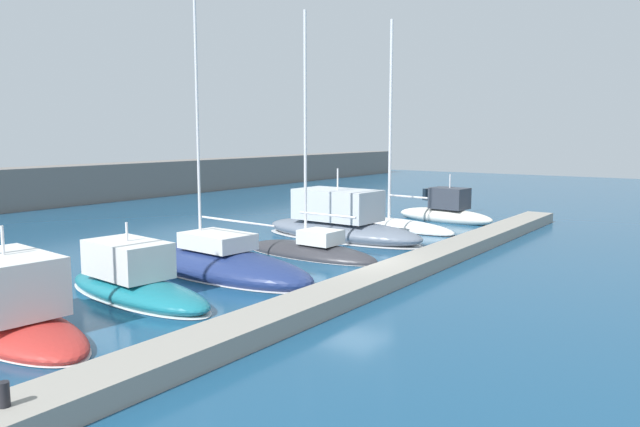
{
  "coord_description": "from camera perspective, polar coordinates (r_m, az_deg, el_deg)",
  "views": [
    {
      "loc": [
        -18.99,
        -11.85,
        5.17
      ],
      "look_at": [
        2.51,
        3.26,
        1.76
      ],
      "focal_mm": 34.65,
      "sensor_mm": 36.0,
      "label": 1
    }
  ],
  "objects": [
    {
      "name": "dock_pier",
      "position": [
        22.08,
        6.83,
        -5.47
      ],
      "size": [
        36.41,
        1.48,
        0.55
      ],
      "primitive_type": "cube",
      "color": "gray",
      "rests_on": "ground_plane"
    },
    {
      "name": "motorboat_red_second",
      "position": [
        18.44,
        -27.25,
        -8.0
      ],
      "size": [
        3.29,
        8.08,
        3.16
      ],
      "rotation": [
        0.0,
        0.0,
        1.47
      ],
      "color": "#B72D28",
      "rests_on": "ground_plane"
    },
    {
      "name": "motorboat_slate_sixth",
      "position": [
        30.58,
        1.82,
        -0.87
      ],
      "size": [
        3.42,
        9.2,
        3.68
      ],
      "rotation": [
        0.0,
        0.0,
        1.52
      ],
      "color": "slate",
      "rests_on": "ground_plane"
    },
    {
      "name": "motorboat_teal_third",
      "position": [
        20.6,
        -16.81,
        -6.04
      ],
      "size": [
        2.91,
        7.16,
        2.59
      ],
      "rotation": [
        0.0,
        0.0,
        1.46
      ],
      "color": "#19707F",
      "rests_on": "ground_plane"
    },
    {
      "name": "ground_plane",
      "position": [
        22.97,
        3.06,
        -5.63
      ],
      "size": [
        120.0,
        120.0,
        0.0
      ],
      "primitive_type": "plane",
      "color": "navy"
    },
    {
      "name": "motorboat_ivory_eighth",
      "position": [
        37.33,
        11.51,
        0.21
      ],
      "size": [
        2.45,
        6.31,
        3.02
      ],
      "rotation": [
        0.0,
        0.0,
        1.46
      ],
      "color": "silver",
      "rests_on": "ground_plane"
    },
    {
      "name": "sailboat_navy_fourth",
      "position": [
        23.52,
        -9.54,
        -4.58
      ],
      "size": [
        3.9,
        9.65,
        19.75
      ],
      "rotation": [
        0.0,
        0.0,
        1.48
      ],
      "color": "navy",
      "rests_on": "ground_plane"
    },
    {
      "name": "dock_bollard",
      "position": [
        12.17,
        -27.18,
        -14.65
      ],
      "size": [
        0.2,
        0.2,
        0.44
      ],
      "primitive_type": "cylinder",
      "color": "black",
      "rests_on": "dock_pier"
    },
    {
      "name": "sailboat_white_seventh",
      "position": [
        33.7,
        7.18,
        -1.12
      ],
      "size": [
        2.54,
        7.13,
        11.52
      ],
      "rotation": [
        0.0,
        0.0,
        1.45
      ],
      "color": "white",
      "rests_on": "ground_plane"
    },
    {
      "name": "sailboat_charcoal_fifth",
      "position": [
        26.3,
        -0.84,
        -3.55
      ],
      "size": [
        2.44,
        6.81,
        10.61
      ],
      "rotation": [
        0.0,
        0.0,
        1.53
      ],
      "color": "#2D2D33",
      "rests_on": "ground_plane"
    }
  ]
}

